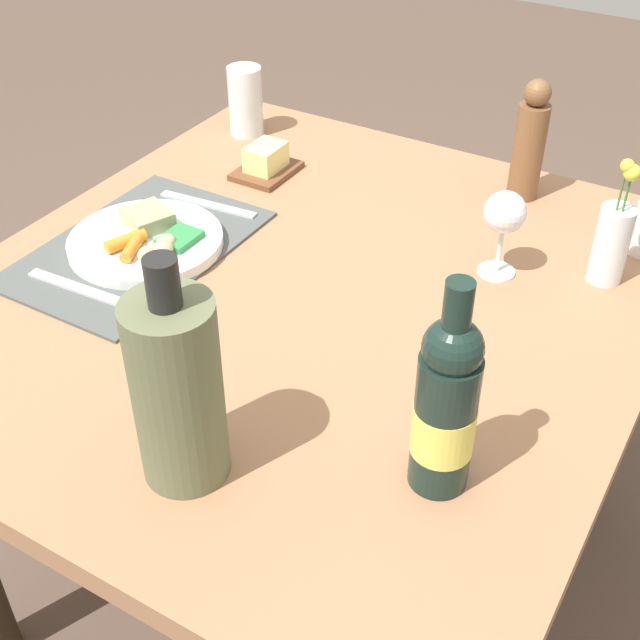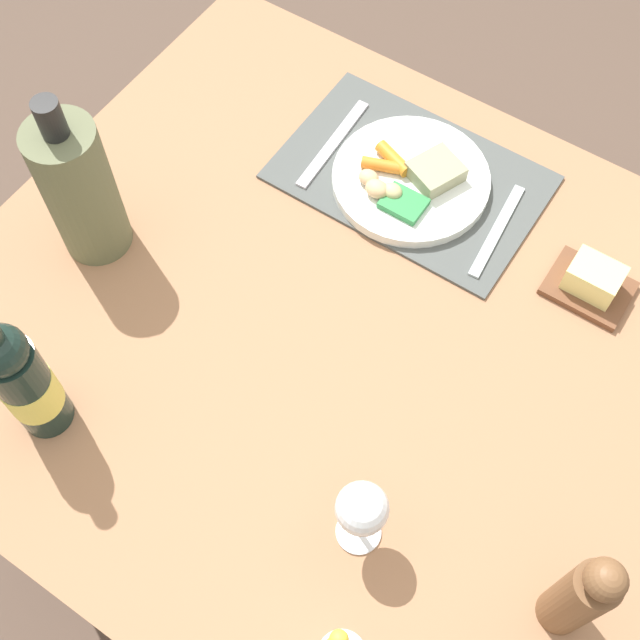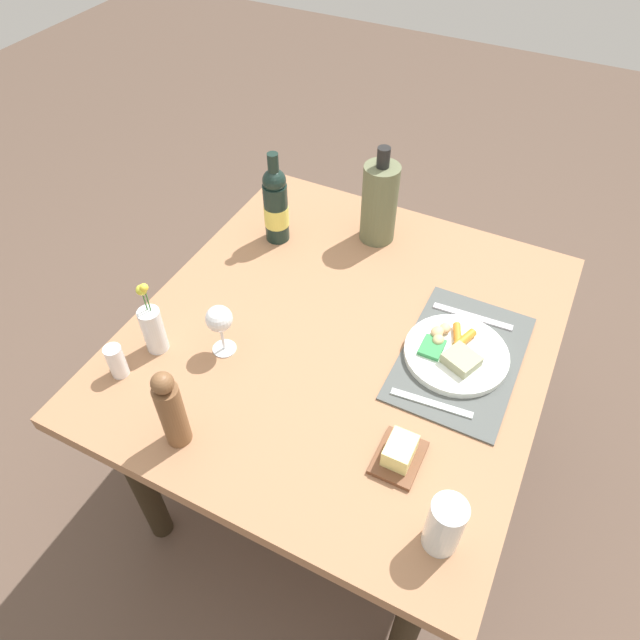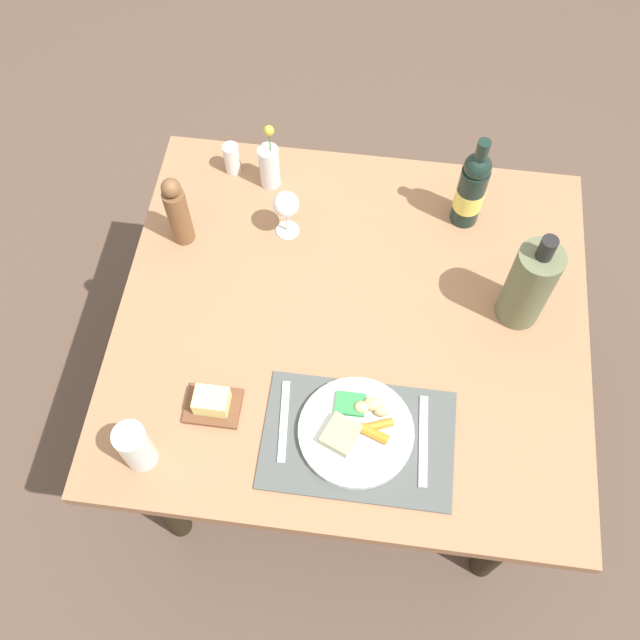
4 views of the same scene
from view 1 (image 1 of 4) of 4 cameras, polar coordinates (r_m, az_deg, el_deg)
The scene contains 13 objects.
ground_plane at distance 1.89m, azimuth -0.64°, elevation -16.05°, with size 8.00×8.00×0.00m, color brown.
dining_table at distance 1.44m, azimuth -0.81°, elevation -0.94°, with size 1.18×1.08×0.72m.
placemat at distance 1.51m, azimuth -12.13°, elevation 4.77°, with size 0.44×0.29×0.01m, color #4D5250.
dinner_plate at distance 1.50m, azimuth -11.56°, elevation 5.31°, with size 0.27×0.27×0.05m.
fork at distance 1.61m, azimuth -7.53°, elevation 7.71°, with size 0.02×0.20×0.01m, color silver.
knife at distance 1.42m, azimuth -15.58°, elevation 1.95°, with size 0.02×0.22×0.01m, color silver.
water_tumbler at distance 1.87m, azimuth -5.02°, elevation 14.18°, with size 0.07×0.07×0.15m.
wine_bottle at distance 1.00m, azimuth 8.45°, elevation -5.74°, with size 0.08×0.08×0.30m.
pepper_mill at distance 1.64m, azimuth 13.90°, elevation 11.48°, with size 0.06×0.06×0.23m.
cooler_bottle at distance 1.01m, azimuth -9.56°, elevation -4.65°, with size 0.11×0.11×0.31m.
wine_glass at distance 1.39m, azimuth 12.31°, elevation 6.88°, with size 0.07×0.07×0.15m.
flower_vase at distance 1.44m, azimuth 19.03°, elevation 5.09°, with size 0.06×0.06×0.22m.
butter_dish at distance 1.72m, azimuth -3.65°, elevation 10.51°, with size 0.13×0.10×0.06m.
Camera 1 is at (0.96, 0.59, 1.52)m, focal length 47.63 mm.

